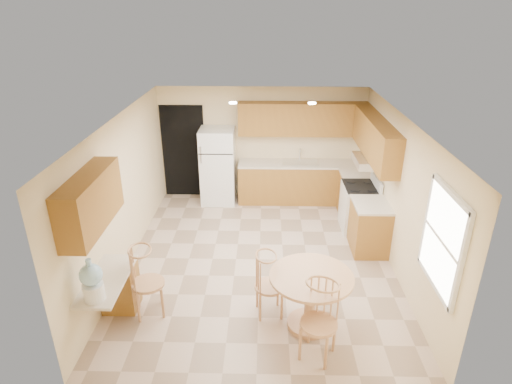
{
  "coord_description": "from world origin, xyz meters",
  "views": [
    {
      "loc": [
        0.08,
        -6.35,
        4.11
      ],
      "look_at": [
        -0.07,
        0.3,
        1.16
      ],
      "focal_mm": 30.0,
      "sensor_mm": 36.0,
      "label": 1
    }
  ],
  "objects_px": {
    "chair_table_a": "(270,283)",
    "stove": "(359,207)",
    "water_crock": "(92,281)",
    "chair_desk": "(145,279)",
    "refrigerator": "(218,166)",
    "dining_table": "(310,293)",
    "chair_table_b": "(320,320)"
  },
  "relations": [
    {
      "from": "stove",
      "to": "dining_table",
      "type": "relative_size",
      "value": 0.98
    },
    {
      "from": "refrigerator",
      "to": "water_crock",
      "type": "xyz_separation_m",
      "value": [
        -1.05,
        -4.52,
        0.19
      ]
    },
    {
      "from": "chair_table_a",
      "to": "chair_desk",
      "type": "distance_m",
      "value": 1.71
    },
    {
      "from": "refrigerator",
      "to": "stove",
      "type": "distance_m",
      "value": 3.14
    },
    {
      "from": "refrigerator",
      "to": "chair_desk",
      "type": "bearing_deg",
      "value": -98.69
    },
    {
      "from": "water_crock",
      "to": "dining_table",
      "type": "bearing_deg",
      "value": 9.85
    },
    {
      "from": "chair_table_a",
      "to": "stove",
      "type": "bearing_deg",
      "value": 137.66
    },
    {
      "from": "dining_table",
      "to": "chair_table_b",
      "type": "relative_size",
      "value": 1.06
    },
    {
      "from": "refrigerator",
      "to": "dining_table",
      "type": "relative_size",
      "value": 1.49
    },
    {
      "from": "dining_table",
      "to": "refrigerator",
      "type": "bearing_deg",
      "value": 112.25
    },
    {
      "from": "chair_table_a",
      "to": "chair_table_b",
      "type": "relative_size",
      "value": 0.92
    },
    {
      "from": "refrigerator",
      "to": "chair_table_b",
      "type": "distance_m",
      "value": 5.0
    },
    {
      "from": "chair_table_a",
      "to": "chair_table_b",
      "type": "height_order",
      "value": "chair_table_b"
    },
    {
      "from": "chair_table_a",
      "to": "water_crock",
      "type": "height_order",
      "value": "water_crock"
    },
    {
      "from": "dining_table",
      "to": "chair_desk",
      "type": "distance_m",
      "value": 2.26
    },
    {
      "from": "chair_table_b",
      "to": "chair_desk",
      "type": "relative_size",
      "value": 1.0
    },
    {
      "from": "refrigerator",
      "to": "stove",
      "type": "bearing_deg",
      "value": -22.99
    },
    {
      "from": "refrigerator",
      "to": "dining_table",
      "type": "xyz_separation_m",
      "value": [
        1.66,
        -4.05,
        -0.29
      ]
    },
    {
      "from": "refrigerator",
      "to": "chair_table_b",
      "type": "height_order",
      "value": "refrigerator"
    },
    {
      "from": "refrigerator",
      "to": "chair_table_b",
      "type": "bearing_deg",
      "value": -70.05
    },
    {
      "from": "refrigerator",
      "to": "dining_table",
      "type": "height_order",
      "value": "refrigerator"
    },
    {
      "from": "chair_table_a",
      "to": "refrigerator",
      "type": "bearing_deg",
      "value": -172.98
    },
    {
      "from": "stove",
      "to": "chair_table_b",
      "type": "relative_size",
      "value": 1.03
    },
    {
      "from": "dining_table",
      "to": "water_crock",
      "type": "relative_size",
      "value": 1.95
    },
    {
      "from": "stove",
      "to": "water_crock",
      "type": "bearing_deg",
      "value": -139.94
    },
    {
      "from": "dining_table",
      "to": "water_crock",
      "type": "xyz_separation_m",
      "value": [
        -2.71,
        -0.47,
        0.49
      ]
    },
    {
      "from": "water_crock",
      "to": "chair_desk",
      "type": "bearing_deg",
      "value": 52.89
    },
    {
      "from": "refrigerator",
      "to": "chair_table_b",
      "type": "relative_size",
      "value": 1.58
    },
    {
      "from": "chair_table_a",
      "to": "water_crock",
      "type": "bearing_deg",
      "value": -82.63
    },
    {
      "from": "refrigerator",
      "to": "chair_desk",
      "type": "relative_size",
      "value": 1.59
    },
    {
      "from": "chair_table_a",
      "to": "chair_table_b",
      "type": "xyz_separation_m",
      "value": [
        0.6,
        -0.81,
        0.05
      ]
    },
    {
      "from": "refrigerator",
      "to": "chair_desk",
      "type": "xyz_separation_m",
      "value": [
        -0.6,
        -3.93,
        -0.19
      ]
    }
  ]
}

